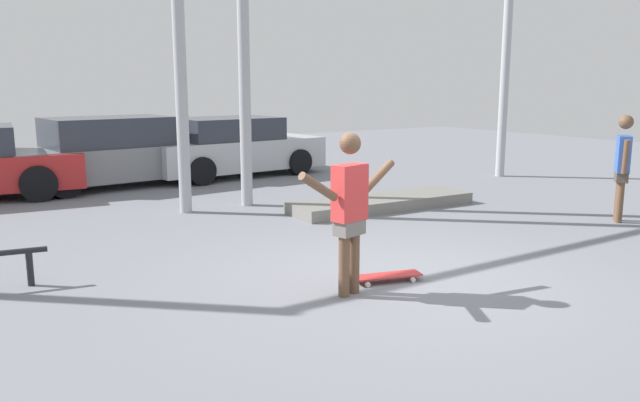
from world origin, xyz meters
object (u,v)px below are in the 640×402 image
Objects in this scene: parked_car_grey at (115,153)px; bystander at (622,163)px; skateboarder at (350,205)px; manual_pad at (382,203)px; skateboard at (387,276)px; parked_car_silver at (231,148)px.

bystander is (5.57, -7.76, 0.24)m from parked_car_grey.
manual_pad is at bearing 33.52° from skateboarder.
skateboard is at bearing -90.92° from parked_car_grey.
skateboard is 8.21m from parked_car_grey.
skateboarder is at bearing -33.96° from bystander.
manual_pad is 2.02× the size of bystander.
bystander is at bearing -49.31° from manual_pad.
manual_pad reaches higher than skateboard.
manual_pad is 5.90m from parked_car_grey.
parked_car_grey is at bearing -93.61° from bystander.
parked_car_grey is (-0.68, 8.16, 0.62)m from skateboard.
bystander is at bearing -60.00° from parked_car_grey.
manual_pad is (3.06, 3.32, -0.83)m from skateboarder.
skateboarder is 1.00× the size of bystander.
parked_car_grey is (-0.10, 8.27, -0.24)m from skateboarder.
skateboard is at bearing -108.51° from parked_car_silver.
skateboard is 4.05m from manual_pad.
bystander is (2.92, -7.79, 0.27)m from parked_car_silver.
bystander reaches higher than skateboard.
skateboard is at bearing -2.66° from skateboarder.
parked_car_silver is at bearing 91.47° from skateboard.
parked_car_grey is 1.07× the size of parked_car_silver.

